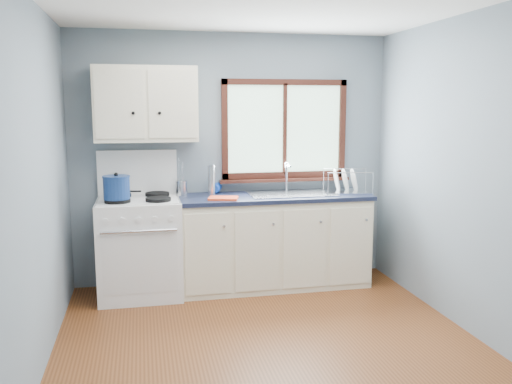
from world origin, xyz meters
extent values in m
cube|color=brown|center=(0.00, 0.00, -0.01)|extent=(3.20, 3.60, 0.02)
cube|color=gray|center=(0.00, 1.81, 1.25)|extent=(3.20, 0.02, 2.50)
cube|color=gray|center=(0.00, -1.81, 1.25)|extent=(3.20, 0.02, 2.50)
cube|color=gray|center=(-1.61, 0.00, 1.25)|extent=(0.02, 3.60, 2.50)
cube|color=gray|center=(1.61, 0.00, 1.25)|extent=(0.02, 3.60, 2.50)
cube|color=white|center=(-0.95, 1.47, 0.46)|extent=(0.76, 0.65, 0.92)
cube|color=white|center=(-0.95, 1.77, 1.14)|extent=(0.76, 0.05, 0.44)
cube|color=silver|center=(-0.95, 1.47, 0.93)|extent=(0.72, 0.59, 0.01)
cylinder|color=black|center=(-1.13, 1.32, 0.95)|extent=(0.23, 0.23, 0.03)
cylinder|color=black|center=(-0.77, 1.32, 0.95)|extent=(0.23, 0.23, 0.03)
cylinder|color=black|center=(-1.13, 1.61, 0.95)|extent=(0.23, 0.23, 0.03)
cylinder|color=black|center=(-0.77, 1.61, 0.95)|extent=(0.23, 0.23, 0.03)
cylinder|color=silver|center=(-0.95, 1.12, 0.70)|extent=(0.66, 0.02, 0.02)
cube|color=silver|center=(-0.95, 1.14, 0.40)|extent=(0.66, 0.01, 0.55)
cube|color=#F3E9C7|center=(0.36, 1.49, 0.44)|extent=(1.85, 0.60, 0.88)
cube|color=black|center=(0.36, 1.51, 0.04)|extent=(1.85, 0.54, 0.08)
cube|color=black|center=(0.36, 1.49, 0.90)|extent=(1.89, 0.64, 0.04)
cube|color=silver|center=(0.54, 1.49, 0.92)|extent=(0.84, 0.46, 0.01)
cube|color=silver|center=(0.34, 1.49, 0.85)|extent=(0.36, 0.40, 0.14)
cube|color=silver|center=(0.74, 1.49, 0.85)|extent=(0.36, 0.40, 0.14)
cylinder|color=silver|center=(0.54, 1.69, 1.06)|extent=(0.02, 0.02, 0.28)
cylinder|color=silver|center=(0.54, 1.62, 1.19)|extent=(0.02, 0.16, 0.02)
sphere|color=silver|center=(0.54, 1.69, 1.20)|extent=(0.04, 0.04, 0.04)
cube|color=#9EC6A8|center=(0.54, 1.79, 1.55)|extent=(1.22, 0.01, 0.92)
cube|color=#3B1910|center=(0.54, 1.77, 2.02)|extent=(1.30, 0.05, 0.06)
cube|color=#3B1910|center=(0.54, 1.77, 1.08)|extent=(1.30, 0.05, 0.06)
cube|color=#3B1910|center=(-0.08, 1.77, 1.55)|extent=(0.06, 0.05, 1.00)
cube|color=#3B1910|center=(1.16, 1.77, 1.55)|extent=(0.06, 0.05, 1.00)
cube|color=#3B1910|center=(0.54, 1.77, 1.55)|extent=(0.03, 0.05, 0.92)
cube|color=#3B1910|center=(0.54, 1.74, 1.03)|extent=(1.36, 0.10, 0.03)
cube|color=#F3E9C7|center=(-0.85, 1.63, 1.80)|extent=(0.95, 0.32, 0.70)
cube|color=#F3E9C7|center=(-1.09, 1.46, 1.80)|extent=(0.44, 0.01, 0.62)
cube|color=#F3E9C7|center=(-0.61, 1.46, 1.80)|extent=(0.44, 0.01, 0.62)
sphere|color=black|center=(-0.97, 1.45, 1.72)|extent=(0.03, 0.03, 0.03)
sphere|color=black|center=(-0.73, 1.45, 1.72)|extent=(0.03, 0.03, 0.03)
cylinder|color=black|center=(-1.15, 1.62, 0.98)|extent=(0.26, 0.26, 0.05)
cube|color=black|center=(-0.98, 1.59, 0.98)|extent=(0.13, 0.04, 0.01)
cylinder|color=navy|center=(-1.13, 1.33, 1.06)|extent=(0.25, 0.25, 0.20)
cylinder|color=navy|center=(-1.13, 1.33, 1.16)|extent=(0.26, 0.26, 0.01)
sphere|color=black|center=(-1.13, 1.33, 1.18)|extent=(0.04, 0.04, 0.04)
cylinder|color=silver|center=(-0.54, 1.65, 0.99)|extent=(0.13, 0.13, 0.14)
cylinder|color=silver|center=(-0.52, 1.66, 1.14)|extent=(0.01, 0.01, 0.21)
cylinder|color=silver|center=(-0.56, 1.66, 1.16)|extent=(0.01, 0.01, 0.25)
cylinder|color=silver|center=(-0.53, 1.63, 1.13)|extent=(0.01, 0.01, 0.19)
cylinder|color=silver|center=(-0.25, 1.59, 1.07)|extent=(0.09, 0.09, 0.30)
imported|color=#113DA9|center=(-0.21, 1.68, 1.05)|extent=(0.13, 0.13, 0.26)
cube|color=#E74724|center=(-0.17, 1.34, 0.93)|extent=(0.31, 0.26, 0.02)
cube|color=silver|center=(1.12, 1.49, 0.93)|extent=(0.52, 0.44, 0.02)
cylinder|color=silver|center=(0.87, 1.37, 1.03)|extent=(0.01, 0.01, 0.22)
cylinder|color=silver|center=(1.30, 1.28, 1.03)|extent=(0.01, 0.01, 0.22)
cylinder|color=silver|center=(0.93, 1.69, 1.03)|extent=(0.01, 0.01, 0.22)
cylinder|color=silver|center=(1.37, 1.61, 1.03)|extent=(0.01, 0.01, 0.22)
cylinder|color=silver|center=(1.09, 1.33, 1.14)|extent=(0.43, 0.10, 0.01)
cylinder|color=silver|center=(1.15, 1.65, 1.14)|extent=(0.43, 0.10, 0.01)
cylinder|color=white|center=(1.01, 1.51, 1.04)|extent=(0.11, 0.25, 0.24)
cylinder|color=white|center=(1.10, 1.49, 1.04)|extent=(0.11, 0.25, 0.24)
cylinder|color=white|center=(1.18, 1.47, 1.04)|extent=(0.11, 0.25, 0.24)
camera|label=1|loc=(-0.91, -3.61, 1.78)|focal=38.00mm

